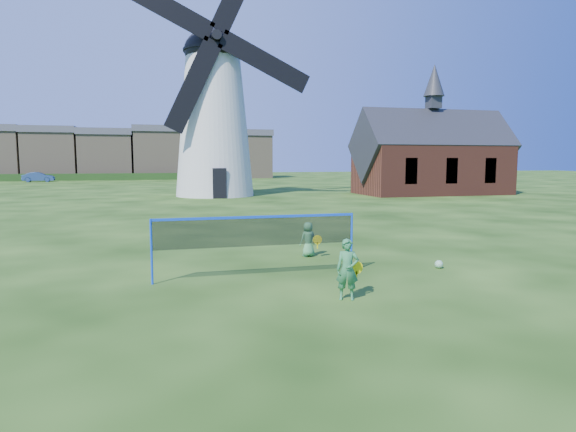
{
  "coord_description": "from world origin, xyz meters",
  "views": [
    {
      "loc": [
        -2.99,
        -11.51,
        2.89
      ],
      "look_at": [
        0.2,
        0.5,
        1.5
      ],
      "focal_mm": 30.94,
      "sensor_mm": 36.0,
      "label": 1
    }
  ],
  "objects_px": {
    "windmill": "(214,114)",
    "play_ball": "(439,264)",
    "player_boy": "(308,239)",
    "car_right": "(38,177)",
    "badminton_net": "(257,232)",
    "chapel": "(432,158)",
    "player_girl": "(347,270)"
  },
  "relations": [
    {
      "from": "badminton_net",
      "to": "player_girl",
      "type": "bearing_deg",
      "value": -58.59
    },
    {
      "from": "badminton_net",
      "to": "player_girl",
      "type": "xyz_separation_m",
      "value": [
        1.45,
        -2.37,
        -0.5
      ]
    },
    {
      "from": "player_boy",
      "to": "car_right",
      "type": "relative_size",
      "value": 0.26
    },
    {
      "from": "windmill",
      "to": "play_ball",
      "type": "relative_size",
      "value": 88.89
    },
    {
      "from": "windmill",
      "to": "play_ball",
      "type": "bearing_deg",
      "value": -84.85
    },
    {
      "from": "chapel",
      "to": "player_girl",
      "type": "bearing_deg",
      "value": -123.63
    },
    {
      "from": "player_girl",
      "to": "badminton_net",
      "type": "bearing_deg",
      "value": 141.23
    },
    {
      "from": "player_girl",
      "to": "windmill",
      "type": "bearing_deg",
      "value": 108.22
    },
    {
      "from": "windmill",
      "to": "player_girl",
      "type": "height_order",
      "value": "windmill"
    },
    {
      "from": "badminton_net",
      "to": "player_boy",
      "type": "relative_size",
      "value": 4.81
    },
    {
      "from": "car_right",
      "to": "player_girl",
      "type": "bearing_deg",
      "value": -166.56
    },
    {
      "from": "play_ball",
      "to": "player_boy",
      "type": "bearing_deg",
      "value": 139.38
    },
    {
      "from": "windmill",
      "to": "player_girl",
      "type": "relative_size",
      "value": 15.29
    },
    {
      "from": "chapel",
      "to": "player_girl",
      "type": "height_order",
      "value": "chapel"
    },
    {
      "from": "badminton_net",
      "to": "player_boy",
      "type": "distance_m",
      "value": 3.15
    },
    {
      "from": "badminton_net",
      "to": "play_ball",
      "type": "xyz_separation_m",
      "value": [
        4.96,
        -0.18,
        -1.03
      ]
    },
    {
      "from": "windmill",
      "to": "badminton_net",
      "type": "relative_size",
      "value": 3.87
    },
    {
      "from": "windmill",
      "to": "player_boy",
      "type": "height_order",
      "value": "windmill"
    },
    {
      "from": "chapel",
      "to": "play_ball",
      "type": "relative_size",
      "value": 59.23
    },
    {
      "from": "windmill",
      "to": "player_boy",
      "type": "xyz_separation_m",
      "value": [
        -0.28,
        -26.78,
        -6.13
      ]
    },
    {
      "from": "badminton_net",
      "to": "car_right",
      "type": "distance_m",
      "value": 64.44
    },
    {
      "from": "windmill",
      "to": "chapel",
      "type": "relative_size",
      "value": 1.5
    },
    {
      "from": "windmill",
      "to": "chapel",
      "type": "bearing_deg",
      "value": -7.73
    },
    {
      "from": "chapel",
      "to": "badminton_net",
      "type": "bearing_deg",
      "value": -127.91
    },
    {
      "from": "windmill",
      "to": "play_ball",
      "type": "distance_m",
      "value": 30.12
    },
    {
      "from": "play_ball",
      "to": "car_right",
      "type": "distance_m",
      "value": 66.15
    },
    {
      "from": "windmill",
      "to": "badminton_net",
      "type": "bearing_deg",
      "value": -94.57
    },
    {
      "from": "badminton_net",
      "to": "car_right",
      "type": "height_order",
      "value": "badminton_net"
    },
    {
      "from": "chapel",
      "to": "player_boy",
      "type": "xyz_separation_m",
      "value": [
        -18.67,
        -24.28,
        -2.58
      ]
    },
    {
      "from": "player_boy",
      "to": "chapel",
      "type": "bearing_deg",
      "value": -139.2
    },
    {
      "from": "chapel",
      "to": "play_ball",
      "type": "xyz_separation_m",
      "value": [
        -15.76,
        -26.78,
        -2.99
      ]
    },
    {
      "from": "chapel",
      "to": "player_girl",
      "type": "relative_size",
      "value": 10.19
    }
  ]
}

